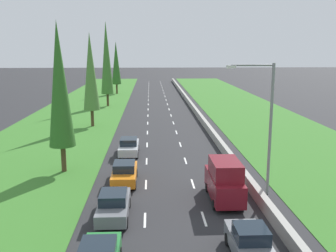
# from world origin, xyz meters

# --- Properties ---
(ground_plane) EXTENTS (300.00, 300.00, 0.00)m
(ground_plane) POSITION_xyz_m (0.00, 60.00, 0.00)
(ground_plane) COLOR #28282B
(ground_plane) RESTS_ON ground
(grass_verge_left) EXTENTS (14.00, 140.00, 0.04)m
(grass_verge_left) POSITION_xyz_m (-12.65, 60.00, 0.02)
(grass_verge_left) COLOR #387528
(grass_verge_left) RESTS_ON ground
(grass_verge_right) EXTENTS (14.00, 140.00, 0.04)m
(grass_verge_right) POSITION_xyz_m (14.35, 60.00, 0.02)
(grass_verge_right) COLOR #387528
(grass_verge_right) RESTS_ON ground
(median_barrier) EXTENTS (0.44, 120.00, 0.85)m
(median_barrier) POSITION_xyz_m (5.70, 60.00, 0.42)
(median_barrier) COLOR #9E9B93
(median_barrier) RESTS_ON ground
(lane_markings) EXTENTS (3.64, 116.00, 0.01)m
(lane_markings) POSITION_xyz_m (0.00, 60.00, 0.01)
(lane_markings) COLOR white
(lane_markings) RESTS_ON ground
(grey_sedan_left_lane) EXTENTS (1.82, 4.50, 1.64)m
(grey_sedan_left_lane) POSITION_xyz_m (-3.60, 21.43, 0.81)
(grey_sedan_left_lane) COLOR slate
(grey_sedan_left_lane) RESTS_ON ground
(orange_sedan_left_lane) EXTENTS (1.82, 4.50, 1.64)m
(orange_sedan_left_lane) POSITION_xyz_m (-3.35, 27.42, 0.81)
(orange_sedan_left_lane) COLOR orange
(orange_sedan_left_lane) RESTS_ON ground
(grey_hatchback_right_lane) EXTENTS (1.74, 3.90, 1.72)m
(grey_hatchback_right_lane) POSITION_xyz_m (3.30, 16.60, 0.84)
(grey_hatchback_right_lane) COLOR slate
(grey_hatchback_right_lane) RESTS_ON ground
(silver_sedan_left_lane) EXTENTS (1.82, 4.50, 1.64)m
(silver_sedan_left_lane) POSITION_xyz_m (-3.44, 35.28, 0.81)
(silver_sedan_left_lane) COLOR silver
(silver_sedan_left_lane) RESTS_ON ground
(maroon_van_right_lane) EXTENTS (1.96, 4.90, 2.82)m
(maroon_van_right_lane) POSITION_xyz_m (3.46, 23.72, 1.40)
(maroon_van_right_lane) COLOR maroon
(maroon_van_right_lane) RESTS_ON ground
(poplar_tree_second) EXTENTS (2.10, 2.10, 12.12)m
(poplar_tree_second) POSITION_xyz_m (-8.49, 30.39, 7.11)
(poplar_tree_second) COLOR #4C3823
(poplar_tree_second) RESTS_ON ground
(poplar_tree_third) EXTENTS (2.10, 2.10, 12.02)m
(poplar_tree_third) POSITION_xyz_m (-8.90, 49.16, 7.06)
(poplar_tree_third) COLOR #4C3823
(poplar_tree_third) RESTS_ON ground
(poplar_tree_fourth) EXTENTS (2.17, 2.17, 14.63)m
(poplar_tree_fourth) POSITION_xyz_m (-8.86, 67.21, 8.37)
(poplar_tree_fourth) COLOR #4C3823
(poplar_tree_fourth) RESTS_ON ground
(poplar_tree_fifth) EXTENTS (2.09, 2.09, 11.61)m
(poplar_tree_fifth) POSITION_xyz_m (-8.86, 86.05, 6.85)
(poplar_tree_fifth) COLOR #4C3823
(poplar_tree_fifth) RESTS_ON ground
(street_light_mast) EXTENTS (3.20, 0.28, 9.00)m
(street_light_mast) POSITION_xyz_m (6.35, 24.81, 5.23)
(street_light_mast) COLOR gray
(street_light_mast) RESTS_ON ground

